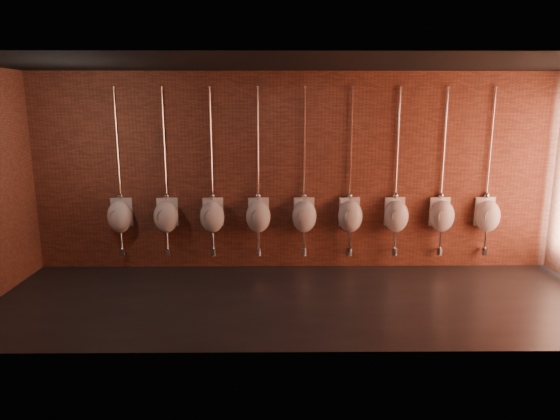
% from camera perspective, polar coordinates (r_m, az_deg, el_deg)
% --- Properties ---
extents(ground, '(8.50, 8.50, 0.00)m').
position_cam_1_polar(ground, '(7.10, 2.14, -10.24)').
color(ground, black).
rests_on(ground, ground).
extents(room_shell, '(8.54, 3.04, 3.22)m').
position_cam_1_polar(room_shell, '(6.61, 2.28, 6.12)').
color(room_shell, black).
rests_on(room_shell, ground).
extents(urinal_0, '(0.45, 0.40, 2.72)m').
position_cam_1_polar(urinal_0, '(8.51, -17.84, -0.64)').
color(urinal_0, white).
rests_on(urinal_0, ground).
extents(urinal_1, '(0.45, 0.40, 2.72)m').
position_cam_1_polar(urinal_1, '(8.31, -12.89, -0.64)').
color(urinal_1, white).
rests_on(urinal_1, ground).
extents(urinal_2, '(0.45, 0.40, 2.72)m').
position_cam_1_polar(urinal_2, '(8.19, -7.75, -0.64)').
color(urinal_2, white).
rests_on(urinal_2, ground).
extents(urinal_3, '(0.45, 0.40, 2.72)m').
position_cam_1_polar(urinal_3, '(8.13, -2.50, -0.64)').
color(urinal_3, white).
rests_on(urinal_3, ground).
extents(urinal_4, '(0.45, 0.40, 2.72)m').
position_cam_1_polar(urinal_4, '(8.13, 2.79, -0.62)').
color(urinal_4, white).
rests_on(urinal_4, ground).
extents(urinal_5, '(0.45, 0.40, 2.72)m').
position_cam_1_polar(urinal_5, '(8.21, 8.03, -0.61)').
color(urinal_5, white).
rests_on(urinal_5, ground).
extents(urinal_6, '(0.45, 0.40, 2.72)m').
position_cam_1_polar(urinal_6, '(8.36, 13.12, -0.59)').
color(urinal_6, white).
rests_on(urinal_6, ground).
extents(urinal_7, '(0.45, 0.40, 2.72)m').
position_cam_1_polar(urinal_7, '(8.57, 18.00, -0.56)').
color(urinal_7, white).
rests_on(urinal_7, ground).
extents(urinal_8, '(0.45, 0.40, 2.72)m').
position_cam_1_polar(urinal_8, '(8.83, 22.62, -0.54)').
color(urinal_8, white).
rests_on(urinal_8, ground).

